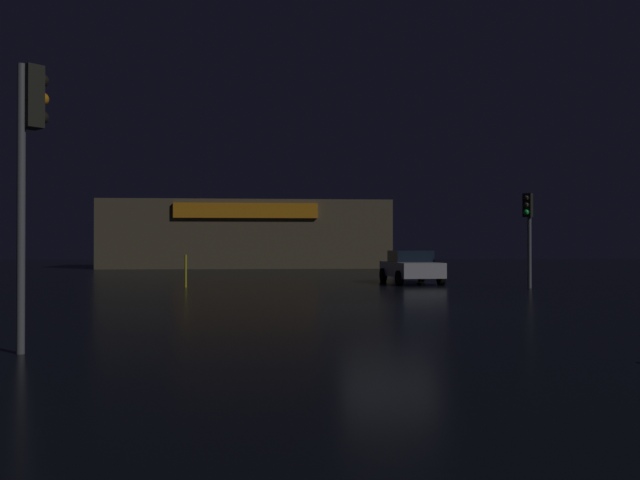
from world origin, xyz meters
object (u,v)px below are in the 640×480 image
object	(u,v)px
traffic_signal_main	(29,139)
traffic_signal_opposite	(528,222)
store_building	(248,235)
car_near	(411,267)

from	to	relation	value
traffic_signal_main	traffic_signal_opposite	bearing A→B (deg)	45.82
traffic_signal_main	traffic_signal_opposite	size ratio (longest dim) A/B	1.21
store_building	traffic_signal_opposite	distance (m)	27.13
traffic_signal_main	car_near	xyz separation A→B (m)	(9.72, 17.33, -2.51)
store_building	traffic_signal_opposite	world-z (taller)	store_building
store_building	car_near	bearing A→B (deg)	-70.31
traffic_signal_opposite	car_near	world-z (taller)	traffic_signal_opposite
traffic_signal_main	traffic_signal_opposite	distance (m)	19.39
traffic_signal_opposite	car_near	bearing A→B (deg)	137.78
traffic_signal_main	traffic_signal_opposite	world-z (taller)	traffic_signal_main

